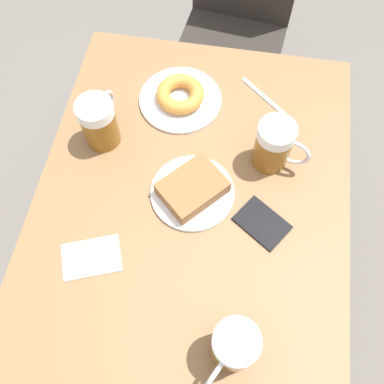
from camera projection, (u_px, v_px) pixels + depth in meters
The scene contains 11 objects.
ground_plane at pixel (192, 272), 1.74m from camera, with size 8.00×8.00×0.00m, color #666059.
table at pixel (192, 205), 1.15m from camera, with size 0.80×1.04×0.72m.
chair at pixel (237, 12), 1.64m from camera, with size 0.44×0.44×0.91m.
plate_with_cake at pixel (194, 190), 1.08m from camera, with size 0.22×0.22×0.05m.
plate_with_donut at pixel (180, 96), 1.21m from camera, with size 0.24×0.24×0.05m.
beer_mug_left at pixel (233, 347), 0.86m from camera, with size 0.10×0.14×0.15m.
beer_mug_center at pixel (274, 145), 1.08m from camera, with size 0.14×0.10×0.15m.
beer_mug_right at pixel (99, 122), 1.11m from camera, with size 0.10×0.14×0.15m.
napkin_folded at pixel (91, 258), 1.02m from camera, with size 0.16×0.13×0.00m.
fork at pixel (265, 98), 1.23m from camera, with size 0.15×0.13×0.00m.
passport_near_edge at pixel (262, 223), 1.06m from camera, with size 0.15×0.14×0.01m.
Camera 1 is at (0.08, -0.47, 1.71)m, focal length 40.00 mm.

